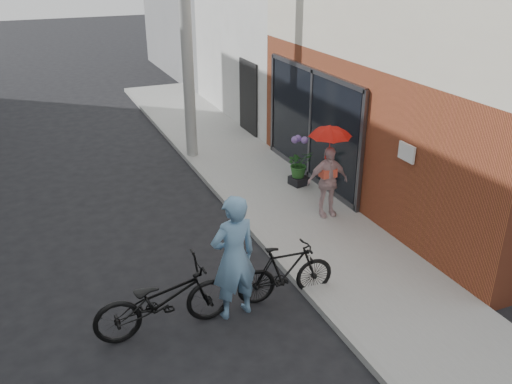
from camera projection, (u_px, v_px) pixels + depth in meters
ground at (239, 291)px, 8.59m from camera, size 80.00×80.00×0.00m
sidewalk at (298, 213)px, 11.00m from camera, size 2.20×24.00×0.12m
curb at (246, 224)px, 10.58m from camera, size 0.12×24.00×0.12m
utility_pole at (185, 18)px, 12.57m from camera, size 0.28×0.28×7.00m
officer at (234, 257)px, 7.68m from camera, size 0.75×0.54×1.92m
bike_left at (163, 299)px, 7.52m from camera, size 1.97×0.69×1.03m
bike_right at (286, 272)px, 8.25m from camera, size 1.58×0.56×0.93m
kimono_woman at (327, 182)px, 10.52m from camera, size 0.87×0.44×1.42m
parasol at (330, 130)px, 10.09m from camera, size 0.78×0.78×0.69m
planter at (299, 180)px, 12.15m from camera, size 0.42×0.42×0.19m
potted_plant at (299, 164)px, 11.99m from camera, size 0.56×0.48×0.62m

